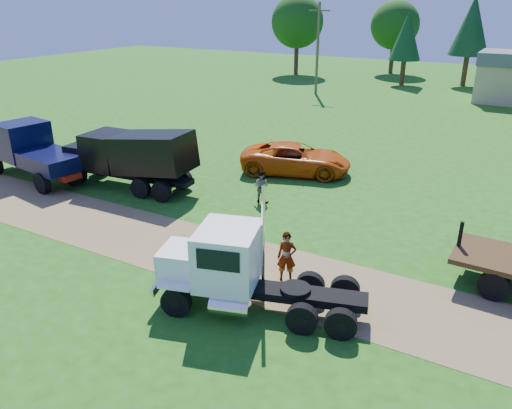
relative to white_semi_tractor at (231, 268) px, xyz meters
The scene contains 9 objects.
ground 2.97m from the white_semi_tractor, 71.49° to the left, with size 140.00×140.00×0.00m, color #205612.
dirt_track 2.97m from the white_semi_tractor, 71.49° to the left, with size 120.00×4.20×0.01m, color brown.
white_semi_tractor is the anchor object (origin of this frame).
black_dump_truck 12.31m from the white_semi_tractor, 146.96° to the left, with size 7.69×2.96×3.28m.
navy_truck 17.24m from the white_semi_tractor, 162.14° to the left, with size 7.17×3.39×3.04m.
orange_pickup 13.78m from the white_semi_tractor, 106.68° to the left, with size 2.86×6.20×1.72m, color #C94D09.
spectator_a 2.51m from the white_semi_tractor, 69.66° to the left, with size 0.68×0.45×1.86m, color #999999.
spectator_b 9.06m from the white_semi_tractor, 112.87° to the left, with size 0.80×0.62×1.64m, color #999999.
tan_shed 42.77m from the white_semi_tractor, 83.51° to the left, with size 6.20×5.40×4.70m.
Camera 1 is at (6.74, -14.16, 9.35)m, focal length 35.00 mm.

